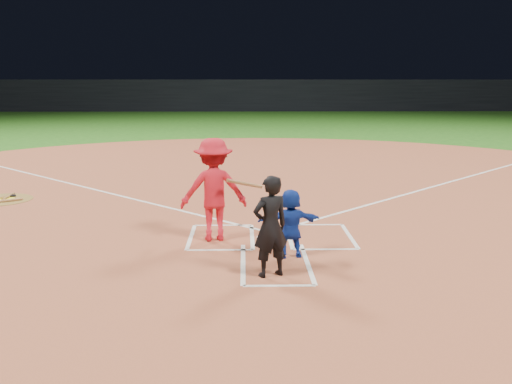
{
  "coord_description": "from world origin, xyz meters",
  "views": [
    {
      "loc": [
        -0.53,
        -11.01,
        3.08
      ],
      "look_at": [
        -0.3,
        -0.4,
        1.0
      ],
      "focal_mm": 40.0,
      "sensor_mm": 36.0,
      "label": 1
    }
  ],
  "objects_px": {
    "catcher": "(290,223)",
    "batter_at_plate": "(214,190)",
    "umpire": "(270,226)",
    "home_plate": "(271,236)"
  },
  "relations": [
    {
      "from": "catcher",
      "to": "batter_at_plate",
      "type": "xyz_separation_m",
      "value": [
        -1.4,
        1.14,
        0.39
      ]
    },
    {
      "from": "umpire",
      "to": "batter_at_plate",
      "type": "bearing_deg",
      "value": -89.66
    },
    {
      "from": "catcher",
      "to": "umpire",
      "type": "xyz_separation_m",
      "value": [
        -0.4,
        -1.0,
        0.2
      ]
    },
    {
      "from": "home_plate",
      "to": "umpire",
      "type": "bearing_deg",
      "value": 87.12
    },
    {
      "from": "home_plate",
      "to": "catcher",
      "type": "xyz_separation_m",
      "value": [
        0.28,
        -1.33,
        0.6
      ]
    },
    {
      "from": "batter_at_plate",
      "to": "home_plate",
      "type": "bearing_deg",
      "value": 9.65
    },
    {
      "from": "catcher",
      "to": "batter_at_plate",
      "type": "bearing_deg",
      "value": -50.69
    },
    {
      "from": "home_plate",
      "to": "umpire",
      "type": "distance_m",
      "value": 2.47
    },
    {
      "from": "home_plate",
      "to": "catcher",
      "type": "relative_size",
      "value": 0.49
    },
    {
      "from": "catcher",
      "to": "umpire",
      "type": "relative_size",
      "value": 0.75
    }
  ]
}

